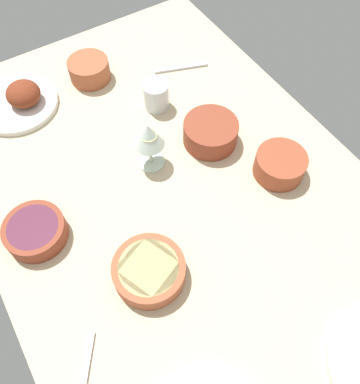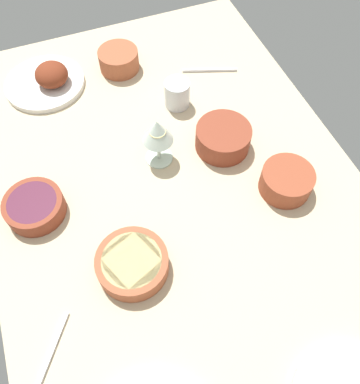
{
  "view_description": "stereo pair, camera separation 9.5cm",
  "coord_description": "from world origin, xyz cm",
  "px_view_note": "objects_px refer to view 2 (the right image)",
  "views": [
    {
      "loc": [
        42.41,
        -26.49,
        86.78
      ],
      "look_at": [
        0.0,
        0.0,
        6.0
      ],
      "focal_mm": 37.23,
      "sensor_mm": 36.0,
      "label": 1
    },
    {
      "loc": [
        46.65,
        -18.0,
        86.78
      ],
      "look_at": [
        0.0,
        0.0,
        6.0
      ],
      "focal_mm": 37.23,
      "sensor_mm": 36.0,
      "label": 2
    }
  ],
  "objects_px": {
    "bowl_onions": "(34,206)",
    "bowl_cream": "(119,59)",
    "plate_near_viewer": "(48,80)",
    "bowl_pasta": "(132,263)",
    "bowl_potatoes": "(287,180)",
    "wine_glass": "(157,133)",
    "bowl_soup": "(223,137)",
    "water_tumbler": "(177,94)",
    "spoon_loose": "(51,353)",
    "fork_loose": "(210,70)"
  },
  "relations": [
    {
      "from": "plate_near_viewer",
      "to": "wine_glass",
      "type": "distance_m",
      "value": 0.43
    },
    {
      "from": "plate_near_viewer",
      "to": "bowl_onions",
      "type": "xyz_separation_m",
      "value": [
        0.41,
        -0.11,
        0.0
      ]
    },
    {
      "from": "spoon_loose",
      "to": "bowl_onions",
      "type": "bearing_deg",
      "value": -150.53
    },
    {
      "from": "water_tumbler",
      "to": "plate_near_viewer",
      "type": "bearing_deg",
      "value": -121.98
    },
    {
      "from": "bowl_pasta",
      "to": "bowl_potatoes",
      "type": "bearing_deg",
      "value": 99.0
    },
    {
      "from": "plate_near_viewer",
      "to": "fork_loose",
      "type": "relative_size",
      "value": 1.4
    },
    {
      "from": "bowl_soup",
      "to": "water_tumbler",
      "type": "relative_size",
      "value": 1.83
    },
    {
      "from": "bowl_potatoes",
      "to": "bowl_onions",
      "type": "xyz_separation_m",
      "value": [
        -0.15,
        -0.58,
        -0.01
      ]
    },
    {
      "from": "bowl_soup",
      "to": "bowl_onions",
      "type": "xyz_separation_m",
      "value": [
        0.02,
        -0.49,
        -0.01
      ]
    },
    {
      "from": "bowl_soup",
      "to": "spoon_loose",
      "type": "distance_m",
      "value": 0.63
    },
    {
      "from": "water_tumbler",
      "to": "bowl_soup",
      "type": "bearing_deg",
      "value": 16.93
    },
    {
      "from": "bowl_onions",
      "to": "fork_loose",
      "type": "relative_size",
      "value": 0.85
    },
    {
      "from": "wine_glass",
      "to": "water_tumbler",
      "type": "bearing_deg",
      "value": 145.46
    },
    {
      "from": "bowl_pasta",
      "to": "wine_glass",
      "type": "height_order",
      "value": "wine_glass"
    },
    {
      "from": "bowl_soup",
      "to": "water_tumbler",
      "type": "height_order",
      "value": "water_tumbler"
    },
    {
      "from": "bowl_potatoes",
      "to": "bowl_soup",
      "type": "height_order",
      "value": "bowl_soup"
    },
    {
      "from": "bowl_cream",
      "to": "water_tumbler",
      "type": "relative_size",
      "value": 1.52
    },
    {
      "from": "plate_near_viewer",
      "to": "bowl_cream",
      "type": "bearing_deg",
      "value": 89.61
    },
    {
      "from": "bowl_cream",
      "to": "fork_loose",
      "type": "distance_m",
      "value": 0.27
    },
    {
      "from": "wine_glass",
      "to": "fork_loose",
      "type": "distance_m",
      "value": 0.37
    },
    {
      "from": "bowl_onions",
      "to": "fork_loose",
      "type": "xyz_separation_m",
      "value": [
        -0.3,
        0.57,
        -0.02
      ]
    },
    {
      "from": "plate_near_viewer",
      "to": "bowl_cream",
      "type": "relative_size",
      "value": 1.94
    },
    {
      "from": "bowl_pasta",
      "to": "bowl_soup",
      "type": "bearing_deg",
      "value": 126.79
    },
    {
      "from": "plate_near_viewer",
      "to": "bowl_soup",
      "type": "distance_m",
      "value": 0.54
    },
    {
      "from": "fork_loose",
      "to": "spoon_loose",
      "type": "height_order",
      "value": "same"
    },
    {
      "from": "wine_glass",
      "to": "bowl_cream",
      "type": "bearing_deg",
      "value": 179.61
    },
    {
      "from": "fork_loose",
      "to": "spoon_loose",
      "type": "distance_m",
      "value": 0.87
    },
    {
      "from": "plate_near_viewer",
      "to": "spoon_loose",
      "type": "bearing_deg",
      "value": -11.04
    },
    {
      "from": "bowl_cream",
      "to": "wine_glass",
      "type": "relative_size",
      "value": 0.84
    },
    {
      "from": "plate_near_viewer",
      "to": "spoon_loose",
      "type": "distance_m",
      "value": 0.75
    },
    {
      "from": "bowl_pasta",
      "to": "bowl_cream",
      "type": "bearing_deg",
      "value": 166.05
    },
    {
      "from": "bowl_potatoes",
      "to": "bowl_cream",
      "type": "height_order",
      "value": "same"
    },
    {
      "from": "bowl_onions",
      "to": "bowl_cream",
      "type": "distance_m",
      "value": 0.52
    },
    {
      "from": "bowl_pasta",
      "to": "bowl_onions",
      "type": "height_order",
      "value": "same"
    },
    {
      "from": "bowl_potatoes",
      "to": "bowl_soup",
      "type": "xyz_separation_m",
      "value": [
        -0.17,
        -0.09,
        0.0
      ]
    },
    {
      "from": "bowl_onions",
      "to": "bowl_cream",
      "type": "bearing_deg",
      "value": 141.44
    },
    {
      "from": "bowl_cream",
      "to": "wine_glass",
      "type": "height_order",
      "value": "wine_glass"
    },
    {
      "from": "bowl_pasta",
      "to": "fork_loose",
      "type": "height_order",
      "value": "bowl_pasta"
    },
    {
      "from": "wine_glass",
      "to": "spoon_loose",
      "type": "distance_m",
      "value": 0.52
    },
    {
      "from": "bowl_soup",
      "to": "spoon_loose",
      "type": "relative_size",
      "value": 0.88
    },
    {
      "from": "bowl_potatoes",
      "to": "spoon_loose",
      "type": "relative_size",
      "value": 0.78
    },
    {
      "from": "plate_near_viewer",
      "to": "bowl_pasta",
      "type": "height_order",
      "value": "plate_near_viewer"
    },
    {
      "from": "bowl_pasta",
      "to": "water_tumbler",
      "type": "xyz_separation_m",
      "value": [
        -0.42,
        0.26,
        0.01
      ]
    },
    {
      "from": "bowl_soup",
      "to": "spoon_loose",
      "type": "xyz_separation_m",
      "value": [
        0.35,
        -0.52,
        -0.03
      ]
    },
    {
      "from": "bowl_potatoes",
      "to": "wine_glass",
      "type": "xyz_separation_m",
      "value": [
        -0.2,
        -0.26,
        0.07
      ]
    },
    {
      "from": "bowl_pasta",
      "to": "wine_glass",
      "type": "xyz_separation_m",
      "value": [
        -0.26,
        0.15,
        0.07
      ]
    },
    {
      "from": "bowl_pasta",
      "to": "water_tumbler",
      "type": "relative_size",
      "value": 2.01
    },
    {
      "from": "bowl_potatoes",
      "to": "wine_glass",
      "type": "relative_size",
      "value": 0.9
    },
    {
      "from": "bowl_pasta",
      "to": "spoon_loose",
      "type": "relative_size",
      "value": 0.96
    },
    {
      "from": "bowl_pasta",
      "to": "water_tumbler",
      "type": "bearing_deg",
      "value": 148.01
    }
  ]
}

